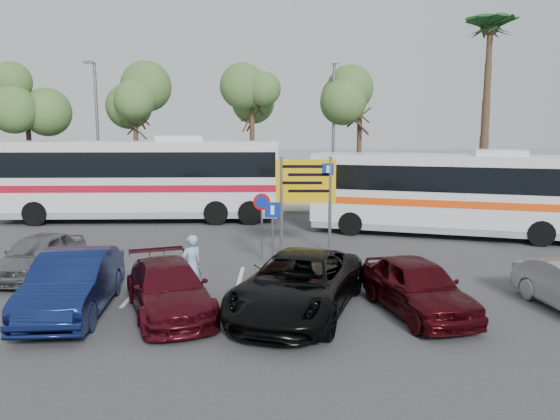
{
  "coord_description": "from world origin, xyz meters",
  "views": [
    {
      "loc": [
        0.03,
        -16.74,
        4.63
      ],
      "look_at": [
        0.05,
        3.0,
        1.66
      ],
      "focal_mm": 35.0,
      "sensor_mm": 36.0,
      "label": 1
    }
  ],
  "objects_px": {
    "car_silver_a": "(38,255)",
    "suv_black": "(298,284)",
    "car_blue": "(73,283)",
    "car_maroon": "(169,289)",
    "pedestrian_near": "(192,265)",
    "street_lamp_left": "(97,129)",
    "coach_bus_left": "(141,182)",
    "pedestrian_far": "(545,218)",
    "direction_sign": "(306,189)",
    "street_lamp_right": "(334,129)",
    "car_red": "(418,286)",
    "coach_bus_right": "(453,196)"
  },
  "relations": [
    {
      "from": "street_lamp_left",
      "to": "pedestrian_near",
      "type": "height_order",
      "value": "street_lamp_left"
    },
    {
      "from": "street_lamp_left",
      "to": "coach_bus_left",
      "type": "bearing_deg",
      "value": -44.44
    },
    {
      "from": "car_silver_a",
      "to": "suv_black",
      "type": "distance_m",
      "value": 8.77
    },
    {
      "from": "car_maroon",
      "to": "car_red",
      "type": "height_order",
      "value": "car_red"
    },
    {
      "from": "car_blue",
      "to": "car_maroon",
      "type": "height_order",
      "value": "car_blue"
    },
    {
      "from": "car_blue",
      "to": "car_red",
      "type": "distance_m",
      "value": 8.65
    },
    {
      "from": "car_blue",
      "to": "direction_sign",
      "type": "bearing_deg",
      "value": 42.49
    },
    {
      "from": "car_maroon",
      "to": "coach_bus_right",
      "type": "bearing_deg",
      "value": 23.76
    },
    {
      "from": "street_lamp_left",
      "to": "coach_bus_right",
      "type": "height_order",
      "value": "street_lamp_left"
    },
    {
      "from": "car_red",
      "to": "direction_sign",
      "type": "bearing_deg",
      "value": 96.84
    },
    {
      "from": "street_lamp_right",
      "to": "direction_sign",
      "type": "bearing_deg",
      "value": -100.94
    },
    {
      "from": "direction_sign",
      "to": "suv_black",
      "type": "distance_m",
      "value": 6.92
    },
    {
      "from": "street_lamp_left",
      "to": "car_blue",
      "type": "xyz_separation_m",
      "value": [
        4.85,
        -17.02,
        -3.82
      ]
    },
    {
      "from": "street_lamp_left",
      "to": "pedestrian_far",
      "type": "height_order",
      "value": "street_lamp_left"
    },
    {
      "from": "direction_sign",
      "to": "car_maroon",
      "type": "bearing_deg",
      "value": -119.3
    },
    {
      "from": "car_silver_a",
      "to": "pedestrian_far",
      "type": "distance_m",
      "value": 19.34
    },
    {
      "from": "street_lamp_right",
      "to": "pedestrian_near",
      "type": "bearing_deg",
      "value": -109.21
    },
    {
      "from": "street_lamp_right",
      "to": "car_blue",
      "type": "relative_size",
      "value": 1.7
    },
    {
      "from": "car_silver_a",
      "to": "car_red",
      "type": "xyz_separation_m",
      "value": [
        11.05,
        -3.48,
        0.03
      ]
    },
    {
      "from": "direction_sign",
      "to": "car_blue",
      "type": "bearing_deg",
      "value": -132.6
    },
    {
      "from": "pedestrian_far",
      "to": "pedestrian_near",
      "type": "bearing_deg",
      "value": 81.8
    },
    {
      "from": "direction_sign",
      "to": "car_maroon",
      "type": "height_order",
      "value": "direction_sign"
    },
    {
      "from": "pedestrian_near",
      "to": "pedestrian_far",
      "type": "distance_m",
      "value": 15.33
    },
    {
      "from": "street_lamp_left",
      "to": "direction_sign",
      "type": "xyz_separation_m",
      "value": [
        11.0,
        -10.32,
        -2.17
      ]
    },
    {
      "from": "pedestrian_far",
      "to": "street_lamp_left",
      "type": "bearing_deg",
      "value": 31.74
    },
    {
      "from": "street_lamp_right",
      "to": "coach_bus_left",
      "type": "relative_size",
      "value": 0.58
    },
    {
      "from": "car_blue",
      "to": "pedestrian_near",
      "type": "height_order",
      "value": "pedestrian_near"
    },
    {
      "from": "coach_bus_left",
      "to": "car_red",
      "type": "height_order",
      "value": "coach_bus_left"
    },
    {
      "from": "street_lamp_right",
      "to": "direction_sign",
      "type": "relative_size",
      "value": 2.23
    },
    {
      "from": "coach_bus_right",
      "to": "suv_black",
      "type": "bearing_deg",
      "value": -124.99
    },
    {
      "from": "direction_sign",
      "to": "car_silver_a",
      "type": "relative_size",
      "value": 0.9
    },
    {
      "from": "street_lamp_left",
      "to": "car_maroon",
      "type": "bearing_deg",
      "value": -66.94
    },
    {
      "from": "suv_black",
      "to": "pedestrian_far",
      "type": "xyz_separation_m",
      "value": [
        10.5,
        8.93,
        0.21
      ]
    },
    {
      "from": "car_maroon",
      "to": "pedestrian_far",
      "type": "xyz_separation_m",
      "value": [
        13.75,
        8.93,
        0.32
      ]
    },
    {
      "from": "direction_sign",
      "to": "car_maroon",
      "type": "distance_m",
      "value": 7.88
    },
    {
      "from": "direction_sign",
      "to": "coach_bus_right",
      "type": "relative_size",
      "value": 0.29
    },
    {
      "from": "coach_bus_left",
      "to": "car_blue",
      "type": "bearing_deg",
      "value": -82.86
    },
    {
      "from": "pedestrian_near",
      "to": "coach_bus_left",
      "type": "bearing_deg",
      "value": -110.26
    },
    {
      "from": "street_lamp_left",
      "to": "car_silver_a",
      "type": "bearing_deg",
      "value": -79.76
    },
    {
      "from": "car_silver_a",
      "to": "pedestrian_near",
      "type": "height_order",
      "value": "pedestrian_near"
    },
    {
      "from": "car_red",
      "to": "street_lamp_left",
      "type": "bearing_deg",
      "value": 114.82
    },
    {
      "from": "street_lamp_left",
      "to": "car_blue",
      "type": "relative_size",
      "value": 1.7
    },
    {
      "from": "car_silver_a",
      "to": "pedestrian_near",
      "type": "xyz_separation_m",
      "value": [
        5.15,
        -1.98,
        0.18
      ]
    },
    {
      "from": "pedestrian_near",
      "to": "car_maroon",
      "type": "bearing_deg",
      "value": 36.88
    },
    {
      "from": "car_silver_a",
      "to": "pedestrian_far",
      "type": "bearing_deg",
      "value": 22.61
    },
    {
      "from": "coach_bus_right",
      "to": "direction_sign",
      "type": "bearing_deg",
      "value": -153.05
    },
    {
      "from": "car_blue",
      "to": "car_red",
      "type": "relative_size",
      "value": 1.14
    },
    {
      "from": "direction_sign",
      "to": "car_maroon",
      "type": "relative_size",
      "value": 0.81
    },
    {
      "from": "car_blue",
      "to": "street_lamp_left",
      "type": "bearing_deg",
      "value": 100.98
    },
    {
      "from": "coach_bus_right",
      "to": "pedestrian_near",
      "type": "relative_size",
      "value": 7.13
    }
  ]
}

